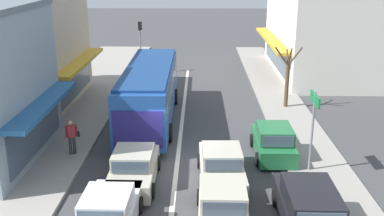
{
  "coord_description": "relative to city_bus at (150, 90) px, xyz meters",
  "views": [
    {
      "loc": [
        1.0,
        -18.69,
        8.65
      ],
      "look_at": [
        0.59,
        4.08,
        1.2
      ],
      "focal_mm": 42.0,
      "sensor_mm": 36.0,
      "label": 1
    }
  ],
  "objects": [
    {
      "name": "sidewalk_left",
      "position": [
        -5.01,
        0.75,
        -1.81
      ],
      "size": [
        5.2,
        44.0,
        0.14
      ],
      "primitive_type": "cube",
      "color": "gray",
      "rests_on": "ground"
    },
    {
      "name": "parked_wagon_kerb_front",
      "position": [
        6.47,
        -10.58,
        -1.14
      ],
      "size": [
        1.98,
        4.52,
        1.58
      ],
      "color": "black",
      "rests_on": "ground"
    },
    {
      "name": "building_right_far",
      "position": [
        13.27,
        11.93,
        2.02
      ],
      "size": [
        9.65,
        13.31,
        7.81
      ],
      "color": "silver",
      "rests_on": "ground"
    },
    {
      "name": "traffic_light_downstreet",
      "position": [
        -1.94,
        11.4,
        0.97
      ],
      "size": [
        0.33,
        0.24,
        4.2
      ],
      "color": "gray",
      "rests_on": "ground"
    },
    {
      "name": "pedestrian_with_handbag_near",
      "position": [
        -3.09,
        -4.86,
        -0.81
      ],
      "size": [
        0.62,
        0.47,
        1.63
      ],
      "color": "#333338",
      "rests_on": "sidewalk_left"
    },
    {
      "name": "street_tree_right",
      "position": [
        8.1,
        2.6,
        -0.06
      ],
      "size": [
        1.68,
        1.48,
        3.88
      ],
      "color": "brown",
      "rests_on": "ground"
    },
    {
      "name": "ground_plane",
      "position": [
        1.79,
        -5.25,
        -1.88
      ],
      "size": [
        140.0,
        140.0,
        0.0
      ],
      "primitive_type": "plane",
      "color": "#3F3F42"
    },
    {
      "name": "sedan_behind_bus_near",
      "position": [
        -0.23,
        -10.98,
        -1.22
      ],
      "size": [
        1.96,
        4.23,
        1.47
      ],
      "color": "silver",
      "rests_on": "ground"
    },
    {
      "name": "sedan_queue_gap_filler",
      "position": [
        0.13,
        -7.43,
        -1.22
      ],
      "size": [
        1.91,
        4.2,
        1.47
      ],
      "color": "#B7B29E",
      "rests_on": "ground"
    },
    {
      "name": "sedan_adjacent_lane_trail",
      "position": [
        3.69,
        -7.19,
        -1.22
      ],
      "size": [
        1.99,
        4.25,
        1.47
      ],
      "color": "#B7B29E",
      "rests_on": "ground"
    },
    {
      "name": "city_bus",
      "position": [
        0.0,
        0.0,
        0.0
      ],
      "size": [
        2.82,
        10.88,
        3.23
      ],
      "color": "#1E4C99",
      "rests_on": "ground"
    },
    {
      "name": "directional_road_sign",
      "position": [
        7.51,
        -6.31,
        0.8
      ],
      "size": [
        0.1,
        1.4,
        3.6
      ],
      "color": "gray",
      "rests_on": "ground"
    },
    {
      "name": "hatchback_behind_bus_mid",
      "position": [
        3.59,
        -10.31,
        -1.17
      ],
      "size": [
        1.86,
        3.72,
        1.54
      ],
      "color": "#B7B29E",
      "rests_on": "ground"
    },
    {
      "name": "parked_hatchback_kerb_second",
      "position": [
        6.2,
        -4.67,
        -1.17
      ],
      "size": [
        1.83,
        3.71,
        1.54
      ],
      "color": "#1E6638",
      "rests_on": "ground"
    },
    {
      "name": "shopfront_mid_block",
      "position": [
        -8.39,
        3.37,
        1.83
      ],
      "size": [
        7.63,
        9.28,
        7.42
      ],
      "color": "#B2A38E",
      "rests_on": "ground"
    },
    {
      "name": "kerb_right",
      "position": [
        7.99,
        0.75,
        -1.82
      ],
      "size": [
        2.8,
        44.0,
        0.12
      ],
      "primitive_type": "cube",
      "color": "gray",
      "rests_on": "ground"
    },
    {
      "name": "lane_centre_line",
      "position": [
        1.79,
        -1.25,
        -1.88
      ],
      "size": [
        0.2,
        28.0,
        0.01
      ],
      "primitive_type": "cube",
      "color": "silver",
      "rests_on": "ground"
    }
  ]
}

